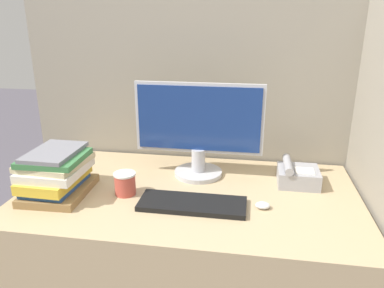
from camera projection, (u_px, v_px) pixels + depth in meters
cubicle_panel_rear at (203, 148)px, 1.98m from camera, size 1.81×0.04×1.59m
cubicle_panel_right at (374, 193)px, 1.49m from camera, size 0.04×0.87×1.59m
desk at (189, 266)px, 1.71m from camera, size 1.41×0.81×0.76m
monitor at (199, 131)px, 1.68m from camera, size 0.58×0.22×0.43m
keyboard at (192, 204)px, 1.46m from camera, size 0.42×0.16×0.02m
mouse at (263, 205)px, 1.44m from camera, size 0.06×0.05×0.03m
coffee_cup at (125, 183)px, 1.55m from camera, size 0.09×0.09×0.09m
book_stack at (56, 174)px, 1.54m from camera, size 0.26×0.31×0.19m
desk_telephone at (297, 175)px, 1.64m from camera, size 0.18×0.18×0.11m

